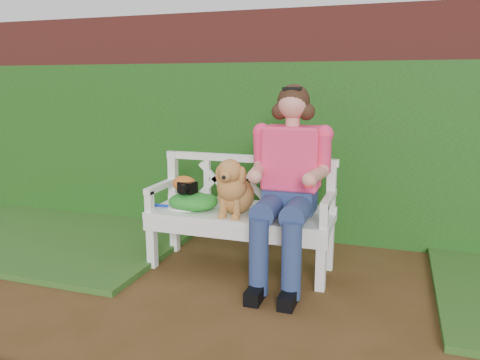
% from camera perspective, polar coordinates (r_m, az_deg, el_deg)
% --- Properties ---
extents(ground, '(60.00, 60.00, 0.00)m').
position_cam_1_polar(ground, '(3.24, 2.89, -16.15)').
color(ground, '#432A12').
extents(brick_wall, '(10.00, 0.30, 2.20)m').
position_cam_1_polar(brick_wall, '(4.74, 9.32, 6.63)').
color(brick_wall, maroon).
rests_on(brick_wall, ground).
extents(ivy_hedge, '(10.00, 0.18, 1.70)m').
position_cam_1_polar(ivy_hedge, '(4.55, 8.76, 3.27)').
color(ivy_hedge, '#27631E').
rests_on(ivy_hedge, ground).
extents(grass_left, '(2.60, 2.00, 0.05)m').
position_cam_1_polar(grass_left, '(5.06, -21.36, -6.17)').
color(grass_left, '#17390D').
rests_on(grass_left, ground).
extents(garden_bench, '(1.59, 0.63, 0.48)m').
position_cam_1_polar(garden_bench, '(3.88, 0.00, -7.39)').
color(garden_bench, white).
rests_on(garden_bench, ground).
extents(seated_woman, '(0.94, 1.05, 1.53)m').
position_cam_1_polar(seated_woman, '(3.61, 6.08, -0.24)').
color(seated_woman, '#D83D49').
rests_on(seated_woman, ground).
extents(dog, '(0.32, 0.43, 0.47)m').
position_cam_1_polar(dog, '(3.71, -0.66, -0.67)').
color(dog, '#9B4C22').
rests_on(dog, garden_bench).
extents(tennis_racket, '(0.57, 0.42, 0.03)m').
position_cam_1_polar(tennis_racket, '(3.94, -7.19, -3.33)').
color(tennis_racket, white).
rests_on(tennis_racket, garden_bench).
extents(green_bag, '(0.49, 0.41, 0.14)m').
position_cam_1_polar(green_bag, '(3.90, -5.76, -2.57)').
color(green_bag, green).
rests_on(green_bag, garden_bench).
extents(camera_item, '(0.16, 0.13, 0.09)m').
position_cam_1_polar(camera_item, '(3.87, -6.43, -0.89)').
color(camera_item, black).
rests_on(camera_item, green_bag).
extents(baseball_glove, '(0.22, 0.17, 0.13)m').
position_cam_1_polar(baseball_glove, '(3.93, -6.83, -0.43)').
color(baseball_glove, '#C05F1E').
rests_on(baseball_glove, green_bag).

